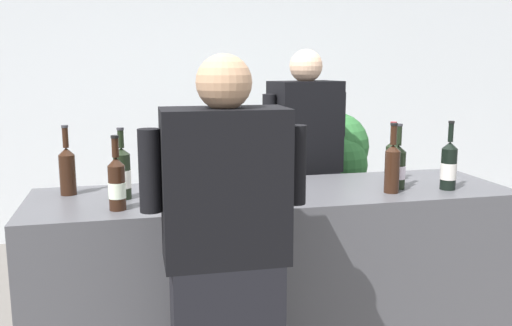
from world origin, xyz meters
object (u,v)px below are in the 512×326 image
at_px(wine_bottle_4, 449,166).
at_px(potted_shrub, 338,181).
at_px(wine_bottle_1, 67,169).
at_px(person_server, 304,189).
at_px(wine_bottle_0, 392,166).
at_px(wine_bottle_5, 392,161).
at_px(wine_bottle_8, 117,183).
at_px(wine_bottle_6, 235,170).
at_px(wine_bottle_7, 164,168).
at_px(wine_bottle_3, 398,167).
at_px(wine_glass, 282,170).
at_px(person_guest, 226,281).
at_px(wine_bottle_2, 122,174).

distance_m(wine_bottle_4, potted_shrub, 1.23).
xyz_separation_m(wine_bottle_1, person_server, (1.37, 0.45, -0.27)).
xyz_separation_m(wine_bottle_0, wine_bottle_5, (0.12, 0.23, -0.02)).
relative_size(wine_bottle_1, wine_bottle_8, 1.04).
bearing_deg(person_server, wine_bottle_5, -59.35).
height_order(wine_bottle_0, person_server, person_server).
distance_m(wine_bottle_0, wine_bottle_6, 0.78).
distance_m(wine_bottle_4, wine_bottle_7, 1.46).
bearing_deg(wine_bottle_3, potted_shrub, 83.84).
distance_m(wine_bottle_3, wine_glass, 0.62).
xyz_separation_m(wine_glass, potted_shrub, (0.73, 1.09, -0.32)).
xyz_separation_m(wine_bottle_6, person_server, (0.57, 0.65, -0.27)).
bearing_deg(wine_glass, person_guest, -122.72).
relative_size(person_server, person_guest, 1.03).
distance_m(wine_bottle_0, wine_glass, 0.55).
bearing_deg(wine_bottle_4, person_guest, -157.42).
distance_m(wine_bottle_4, wine_bottle_5, 0.31).
relative_size(wine_bottle_5, wine_glass, 1.87).
relative_size(wine_bottle_8, person_server, 0.20).
bearing_deg(wine_bottle_0, wine_bottle_2, 172.38).
bearing_deg(wine_bottle_8, person_guest, -51.46).
relative_size(wine_bottle_2, potted_shrub, 0.27).
height_order(wine_bottle_7, wine_glass, wine_bottle_7).
xyz_separation_m(wine_bottle_5, potted_shrub, (0.07, 0.95, -0.32)).
bearing_deg(wine_bottle_5, wine_bottle_6, -173.23).
bearing_deg(wine_glass, wine_bottle_3, -1.23).
bearing_deg(wine_bottle_4, potted_shrub, 96.02).
relative_size(wine_bottle_6, potted_shrub, 0.27).
relative_size(wine_bottle_1, wine_bottle_7, 1.07).
distance_m(wine_bottle_1, wine_bottle_6, 0.82).
xyz_separation_m(wine_bottle_6, wine_glass, (0.23, -0.04, -0.00)).
relative_size(wine_bottle_0, wine_bottle_5, 1.06).
bearing_deg(wine_bottle_6, person_guest, -104.30).
xyz_separation_m(wine_bottle_6, potted_shrub, (0.96, 1.05, -0.33)).
bearing_deg(potted_shrub, wine_glass, -124.01).
bearing_deg(wine_bottle_4, person_server, 123.74).
distance_m(wine_bottle_3, wine_bottle_6, 0.85).
bearing_deg(wine_bottle_1, wine_bottle_5, -3.10).
bearing_deg(wine_bottle_2, wine_glass, -6.27).
bearing_deg(wine_glass, wine_bottle_5, 12.08).
bearing_deg(wine_bottle_8, wine_bottle_1, 124.35).
relative_size(wine_bottle_5, person_server, 0.19).
bearing_deg(wine_bottle_6, wine_bottle_2, 174.88).
bearing_deg(wine_bottle_0, wine_bottle_3, 47.52).
height_order(wine_bottle_1, wine_bottle_5, wine_bottle_1).
height_order(wine_bottle_2, wine_bottle_8, wine_bottle_2).
height_order(wine_bottle_6, person_server, person_server).
distance_m(wine_bottle_2, wine_bottle_8, 0.20).
height_order(wine_bottle_6, wine_bottle_8, wine_bottle_6).
bearing_deg(wine_bottle_3, person_guest, -149.26).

